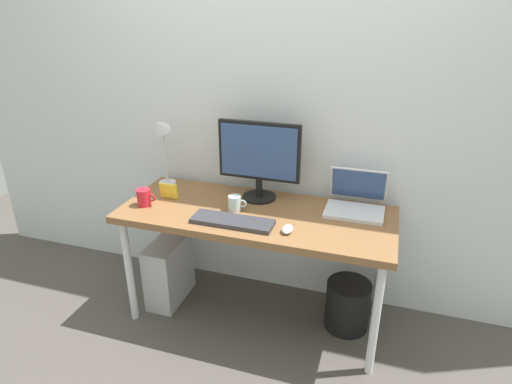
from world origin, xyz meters
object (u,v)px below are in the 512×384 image
Objects in this scene: wastebasket at (348,305)px; desk_lamp at (161,136)px; desk at (256,222)px; photo_frame at (169,191)px; monitor at (259,157)px; mouse at (287,229)px; laptop at (356,200)px; glass_cup at (235,203)px; keyboard at (232,221)px; computer_tower at (169,271)px; coffee_mug at (144,197)px.

desk_lamp is at bearing 174.94° from wastebasket.
desk is 13.93× the size of photo_frame.
monitor is at bearing 169.67° from wastebasket.
mouse is 0.82× the size of photo_frame.
laptop is at bearing 20.75° from desk.
wastebasket is at bearing 7.56° from desk.
mouse is 0.30× the size of wastebasket.
desk is 4.79× the size of laptop.
laptop reaches higher than glass_cup.
photo_frame is at bearing 175.81° from glass_cup.
monitor reaches higher than glass_cup.
computer_tower is (-0.51, 0.17, -0.52)m from keyboard.
photo_frame reaches higher than glass_cup.
glass_cup reaches higher than desk.
coffee_mug is (-0.64, -0.12, 0.11)m from desk.
keyboard is (-0.08, -0.17, 0.08)m from desk.
desk is 0.56m from photo_frame.
mouse is at bearing -53.60° from monitor.
monitor reaches higher than coffee_mug.
mouse reaches higher than wastebasket.
coffee_mug is (-0.60, -0.30, -0.21)m from monitor.
desk is 0.30m from mouse.
glass_cup is (0.52, 0.10, -0.01)m from coffee_mug.
wastebasket is (0.66, 0.09, -0.61)m from glass_cup.
coffee_mug is 0.38× the size of wastebasket.
desk_lamp reaches higher than photo_frame.
coffee_mug is 0.27× the size of computer_tower.
keyboard is 4.89× the size of mouse.
desk_lamp is at bearing -179.07° from laptop.
coffee_mug reaches higher than keyboard.
desk is 3.32× the size of desk_lamp.
desk_lamp is 1.01m from mouse.
laptop is at bearing 15.18° from coffee_mug.
coffee_mug is 1.35m from wastebasket.
glass_cup is (-0.64, -0.22, -0.01)m from laptop.
photo_frame is (-0.77, 0.19, 0.03)m from mouse.
monitor is at bearing 83.86° from keyboard.
wastebasket is at bearing 3.94° from computer_tower.
laptop is 3.56× the size of mouse.
desk_lamp is 1.51m from wastebasket.
desk_lamp is 1.10× the size of computer_tower.
glass_cup is 0.36× the size of wastebasket.
desk is 0.74m from computer_tower.
keyboard is 1.05× the size of computer_tower.
coffee_mug is at bearing 175.98° from mouse.
monitor is at bearing 18.02° from photo_frame.
mouse is 0.71m from wastebasket.
glass_cup is 0.26× the size of computer_tower.
wastebasket is (1.18, 0.19, -0.62)m from coffee_mug.
desk_lamp is (-0.63, 0.00, 0.07)m from monitor.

